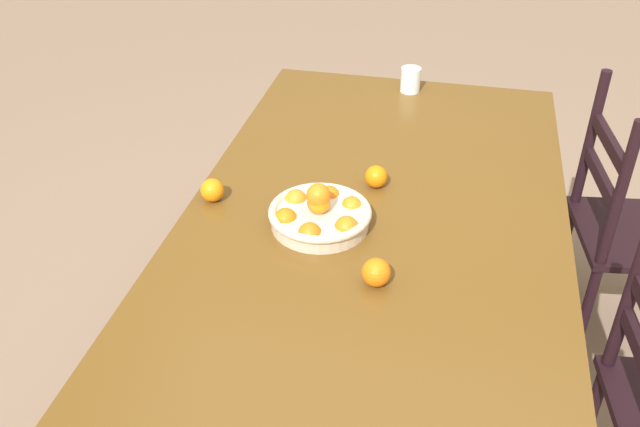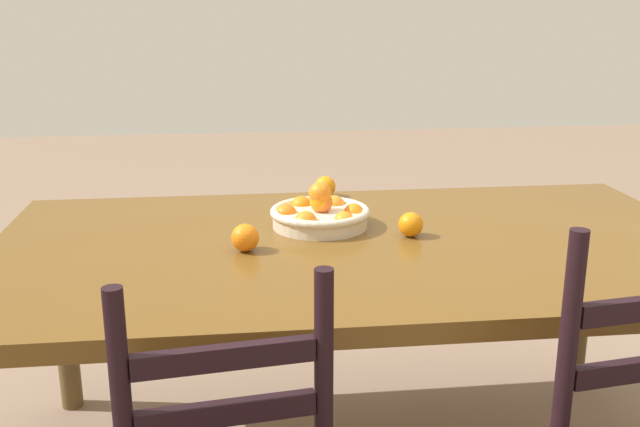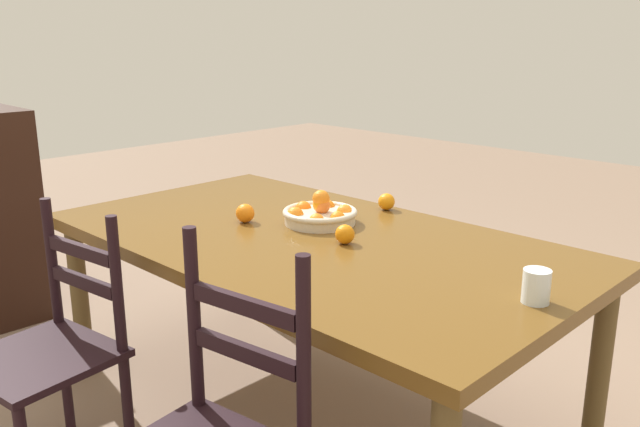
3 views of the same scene
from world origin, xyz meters
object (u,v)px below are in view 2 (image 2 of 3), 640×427
at_px(orange_loose_2, 411,225).
at_px(orange_loose_1, 325,186).
at_px(orange_loose_0, 245,238).
at_px(dining_table, 357,264).
at_px(fruit_bowl, 320,214).

bearing_deg(orange_loose_2, orange_loose_1, -68.40).
bearing_deg(orange_loose_0, orange_loose_2, -171.26).
distance_m(dining_table, orange_loose_0, 0.33).
bearing_deg(orange_loose_2, orange_loose_0, 8.74).
bearing_deg(dining_table, orange_loose_0, 8.98).
height_order(dining_table, orange_loose_2, orange_loose_2).
xyz_separation_m(fruit_bowl, orange_loose_0, (0.22, 0.19, -0.00)).
relative_size(dining_table, fruit_bowl, 6.84).
bearing_deg(orange_loose_1, dining_table, 93.26).
xyz_separation_m(orange_loose_0, orange_loose_2, (-0.46, -0.07, -0.00)).
distance_m(orange_loose_0, orange_loose_2, 0.47).
relative_size(orange_loose_0, orange_loose_2, 1.06).
relative_size(orange_loose_1, orange_loose_2, 1.01).
bearing_deg(orange_loose_0, dining_table, -171.02).
bearing_deg(orange_loose_2, fruit_bowl, -27.08).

